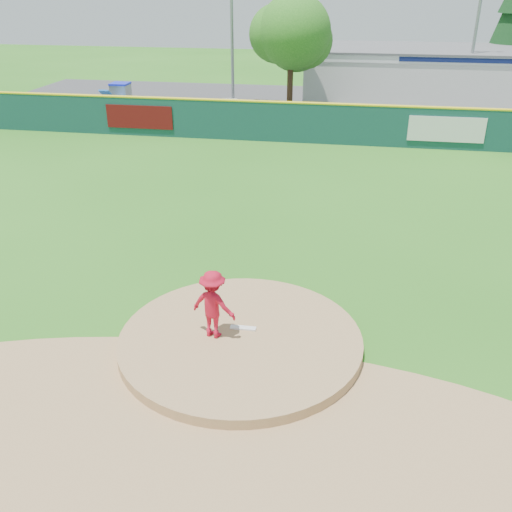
% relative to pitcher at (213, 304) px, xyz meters
% --- Properties ---
extents(ground, '(120.00, 120.00, 0.00)m').
position_rel_pitcher_xyz_m(ground, '(0.59, 0.06, -1.05)').
color(ground, '#286B19').
rests_on(ground, ground).
extents(pitchers_mound, '(5.50, 5.50, 0.50)m').
position_rel_pitcher_xyz_m(pitchers_mound, '(0.59, 0.06, -1.05)').
color(pitchers_mound, '#9E774C').
rests_on(pitchers_mound, ground).
extents(pitching_rubber, '(0.60, 0.15, 0.04)m').
position_rel_pitcher_xyz_m(pitching_rubber, '(0.59, 0.36, -0.78)').
color(pitching_rubber, white).
rests_on(pitching_rubber, pitchers_mound).
extents(infield_dirt_arc, '(15.40, 15.40, 0.01)m').
position_rel_pitcher_xyz_m(infield_dirt_arc, '(0.59, -2.94, -1.05)').
color(infield_dirt_arc, '#9E774C').
rests_on(infield_dirt_arc, ground).
extents(parking_lot, '(44.00, 16.00, 0.02)m').
position_rel_pitcher_xyz_m(parking_lot, '(0.59, 27.06, -1.04)').
color(parking_lot, '#38383A').
rests_on(parking_lot, ground).
extents(pitcher, '(1.15, 0.84, 1.60)m').
position_rel_pitcher_xyz_m(pitcher, '(0.00, 0.00, 0.00)').
color(pitcher, '#B60F27').
rests_on(pitcher, pitchers_mound).
extents(van, '(5.10, 3.56, 1.29)m').
position_rel_pitcher_xyz_m(van, '(-4.15, 22.11, -0.39)').
color(van, white).
rests_on(van, parking_lot).
extents(pool_building_grp, '(15.20, 8.20, 3.31)m').
position_rel_pitcher_xyz_m(pool_building_grp, '(6.59, 32.06, 0.61)').
color(pool_building_grp, silver).
rests_on(pool_building_grp, ground).
extents(fence_banners, '(19.13, 0.04, 1.20)m').
position_rel_pitcher_xyz_m(fence_banners, '(-0.70, 17.98, -0.05)').
color(fence_banners, '#590C0D').
rests_on(fence_banners, ground).
extents(playground_slide, '(1.09, 3.08, 1.70)m').
position_rel_pitcher_xyz_m(playground_slide, '(-11.94, 23.94, -0.19)').
color(playground_slide, '#1925D7').
rests_on(playground_slide, ground).
extents(outfield_fence, '(40.00, 0.14, 2.07)m').
position_rel_pitcher_xyz_m(outfield_fence, '(0.59, 18.06, 0.04)').
color(outfield_fence, '#123D3A').
rests_on(outfield_fence, ground).
extents(deciduous_tree, '(5.60, 5.60, 7.36)m').
position_rel_pitcher_xyz_m(deciduous_tree, '(-1.41, 25.06, 3.50)').
color(deciduous_tree, '#382314').
rests_on(deciduous_tree, ground).
extents(light_pole_left, '(1.75, 0.25, 11.00)m').
position_rel_pitcher_xyz_m(light_pole_left, '(-5.41, 27.06, 5.00)').
color(light_pole_left, gray).
rests_on(light_pole_left, ground).
extents(light_pole_right, '(1.75, 0.25, 10.00)m').
position_rel_pitcher_xyz_m(light_pole_right, '(9.59, 29.06, 4.49)').
color(light_pole_right, gray).
rests_on(light_pole_right, ground).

